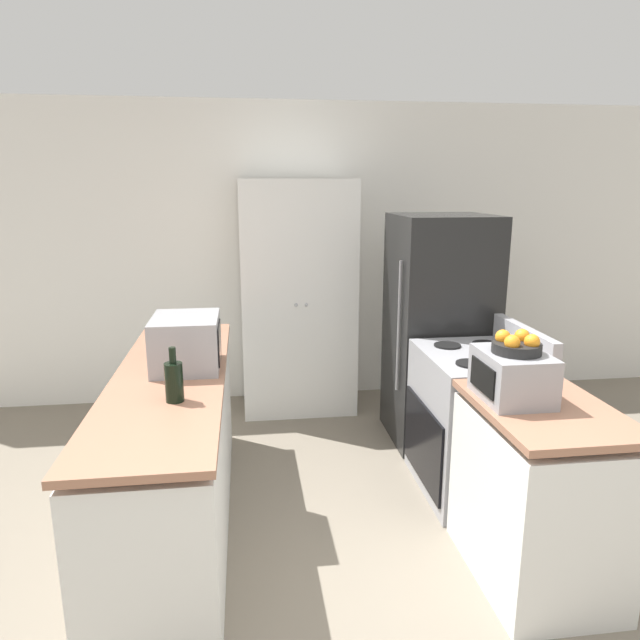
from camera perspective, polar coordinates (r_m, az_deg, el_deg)
name	(u,v)px	position (r m, az deg, el deg)	size (l,w,h in m)	color
wall_back	(298,255)	(5.11, -2.19, 6.56)	(7.00, 0.06, 2.60)	white
counter_left	(174,453)	(3.40, -14.37, -12.74)	(0.60, 2.25, 0.90)	silver
counter_right	(537,496)	(3.08, 20.92, -16.13)	(0.60, 0.84, 0.90)	silver
pantry_cabinet	(298,298)	(4.82, -2.25, 2.25)	(0.94, 0.60, 1.95)	white
stove	(474,422)	(3.76, 15.15, -9.79)	(0.66, 0.80, 1.06)	#9E9EA3
refrigerator	(438,330)	(4.35, 11.76, -0.98)	(0.72, 0.71, 1.70)	black
microwave	(187,342)	(3.28, -13.20, -2.18)	(0.37, 0.44, 0.29)	#939399
wine_bottle	(174,381)	(2.80, -14.39, -5.91)	(0.09, 0.09, 0.27)	black
toaster_oven	(512,376)	(2.89, 18.68, -5.32)	(0.30, 0.37, 0.23)	#939399
fruit_bowl	(517,345)	(2.84, 19.08, -2.35)	(0.23, 0.23, 0.10)	black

